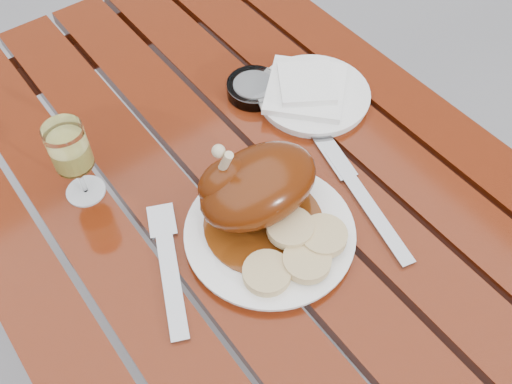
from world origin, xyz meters
TOP-DOWN VIEW (x-y plane):
  - ground at (0.00, 0.00)m, footprint 60.00×60.00m
  - table at (0.00, 0.00)m, footprint 0.80×1.20m
  - dinner_plate at (-0.03, -0.10)m, footprint 0.33×0.33m
  - roast_duck at (-0.02, -0.05)m, footprint 0.20×0.18m
  - bread_dumplings at (-0.02, -0.15)m, footprint 0.17×0.12m
  - wine_glass at (-0.21, 0.14)m, footprint 0.07×0.07m
  - side_plate at (0.21, 0.08)m, footprint 0.24×0.24m
  - napkin at (0.20, 0.09)m, footprint 0.20×0.20m
  - ashtray at (0.14, 0.16)m, footprint 0.12×0.12m
  - fork at (-0.18, -0.07)m, footprint 0.11×0.20m
  - knife at (0.13, -0.14)m, footprint 0.08×0.24m

SIDE VIEW (x-z plane):
  - ground at x=0.00m, z-range 0.00..0.00m
  - table at x=0.00m, z-range 0.00..0.75m
  - knife at x=0.13m, z-range 0.75..0.76m
  - fork at x=-0.18m, z-range 0.75..0.76m
  - dinner_plate at x=-0.03m, z-range 0.75..0.77m
  - side_plate at x=0.21m, z-range 0.75..0.77m
  - ashtray at x=0.14m, z-range 0.75..0.77m
  - napkin at x=0.20m, z-range 0.77..0.78m
  - bread_dumplings at x=-0.02m, z-range 0.77..0.79m
  - roast_duck at x=-0.02m, z-range 0.75..0.88m
  - wine_glass at x=-0.21m, z-range 0.75..0.89m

